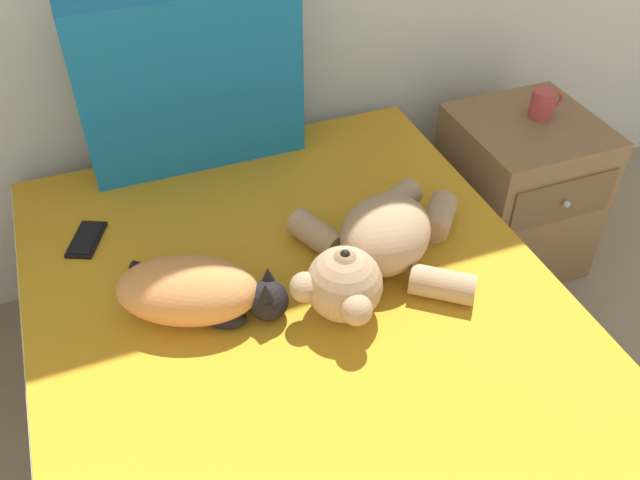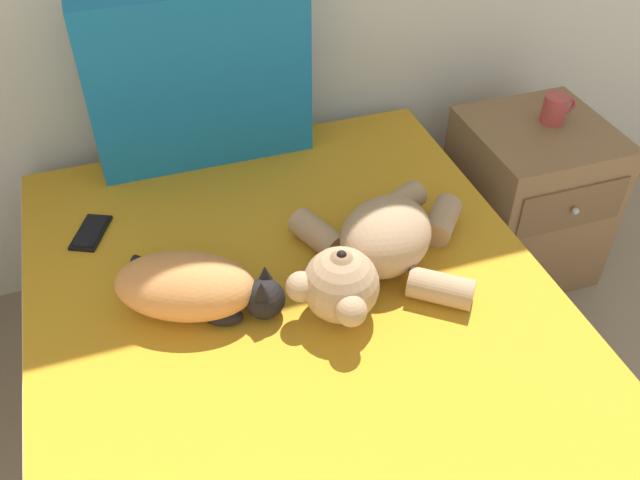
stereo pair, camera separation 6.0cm
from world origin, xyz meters
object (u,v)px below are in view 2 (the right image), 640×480
Objects in this scene: teddy_bear at (373,252)px; cell_phone at (91,232)px; cat at (193,287)px; bed at (326,440)px; nightstand at (526,198)px; patterned_cushion at (199,78)px; mug at (555,109)px.

cell_phone is (-0.67, 0.40, -0.08)m from teddy_bear.
cell_phone is at bearing 121.11° from cat.
bed is 1.21m from nightstand.
nightstand is (0.78, 0.44, -0.34)m from teddy_bear.
patterned_cushion reaches higher than bed.
cat is 0.45m from teddy_bear.
patterned_cushion is 1.56× the size of cat.
cat reaches higher than mug.
cat is (-0.24, 0.28, 0.35)m from bed.
cat is at bearing 130.54° from bed.
bed is 0.85m from cell_phone.
cell_phone is at bearing -178.44° from nightstand.
teddy_bear is 0.96m from mug.
bed is 3.62× the size of teddy_bear.
cat is at bearing -103.91° from patterned_cushion.
cat is 0.73× the size of teddy_bear.
patterned_cushion reaches higher than teddy_bear.
mug is at bearing 29.48° from teddy_bear.
bed is 3.19× the size of patterned_cushion.
bed is 1.32m from mug.
patterned_cushion is 1.22m from nightstand.
cat reaches higher than nightstand.
patterned_cushion reaches higher than cat.
nightstand is at bearing 29.39° from teddy_bear.
teddy_bear is at bearing -3.93° from cat.
cell_phone is 1.48m from nightstand.
teddy_bear reaches higher than cat.
mug is at bearing 18.95° from cat.
cell_phone reaches higher than bed.
teddy_bear is at bearing -150.61° from nightstand.
mug is (1.28, 0.44, 0.01)m from cat.
patterned_cushion is at bearing 167.01° from nightstand.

